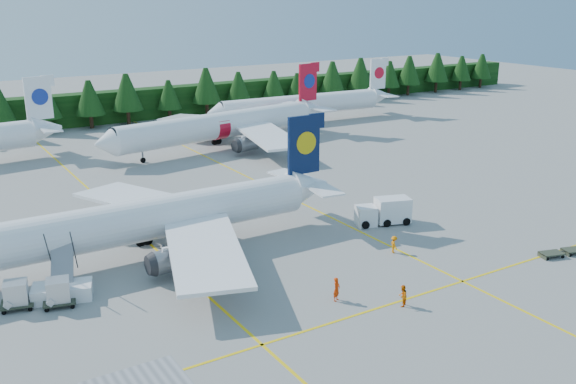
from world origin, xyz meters
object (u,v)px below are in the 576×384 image
service_truck (383,211)px  airliner_red (214,127)px  airstairs (62,286)px

service_truck → airliner_red: bearing=108.7°
airstairs → service_truck: (33.75, -0.22, 0.48)m
airstairs → service_truck: size_ratio=1.14×
airliner_red → service_truck: (0.31, -41.27, -2.29)m
airliner_red → airstairs: airliner_red is taller
airstairs → service_truck: bearing=17.5°
airliner_red → service_truck: 41.34m
airliner_red → service_truck: airliner_red is taller
airliner_red → airstairs: 53.02m
airstairs → airliner_red: bearing=68.7°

